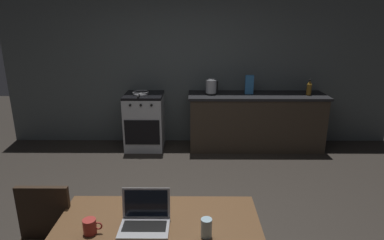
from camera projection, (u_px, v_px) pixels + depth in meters
name	position (u px, v px, depth m)	size (l,w,h in m)	color
ground_plane	(173.00, 232.00, 3.26)	(12.00, 12.00, 0.00)	#2D2823
back_wall	(200.00, 64.00, 5.38)	(6.40, 0.10, 2.63)	#51595A
kitchen_counter	(256.00, 121.00, 5.30)	(2.16, 0.64, 0.89)	#382D23
stove_oven	(145.00, 121.00, 5.31)	(0.60, 0.62, 0.89)	#B7BABF
dining_table	(158.00, 235.00, 2.17)	(1.36, 0.77, 0.72)	brown
laptop	(145.00, 220.00, 2.14)	(0.32, 0.26, 0.23)	#99999E
electric_kettle	(211.00, 87.00, 5.14)	(0.20, 0.18, 0.24)	black
bottle	(309.00, 88.00, 5.08)	(0.08, 0.08, 0.25)	#8C601E
frying_pan	(141.00, 93.00, 5.15)	(0.26, 0.43, 0.05)	gray
coffee_mug	(90.00, 226.00, 2.07)	(0.12, 0.08, 0.10)	#9E2D28
drinking_glass	(206.00, 228.00, 2.04)	(0.07, 0.07, 0.12)	#99B7C6
cereal_box	(249.00, 85.00, 5.14)	(0.13, 0.05, 0.30)	#3372B2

